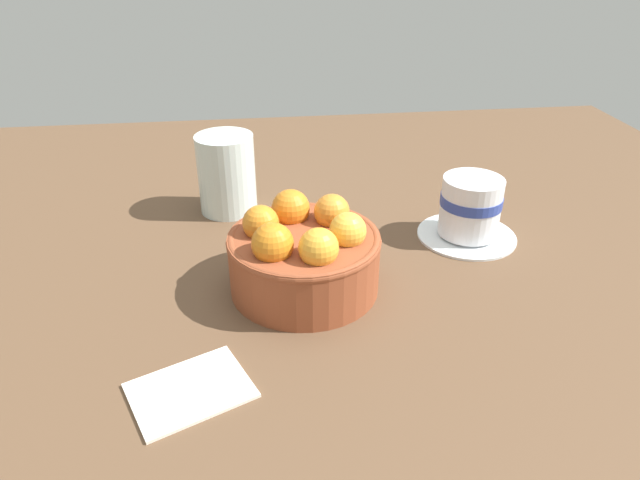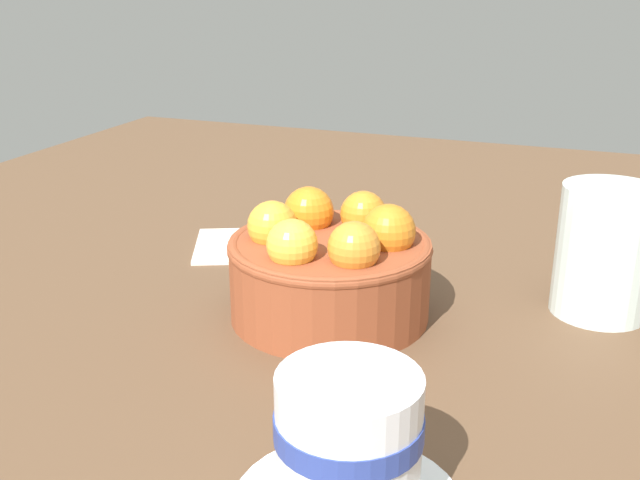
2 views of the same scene
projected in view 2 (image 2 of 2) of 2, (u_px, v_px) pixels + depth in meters
ground_plane at (329, 339)px, 59.22cm from camera, size 132.54×119.46×4.26cm
terracotta_bowl at (330, 266)px, 57.09cm from camera, size 15.64×15.64×9.25cm
coffee_cup at (348, 450)px, 36.22cm from camera, size 11.89×11.89×7.65cm
water_glass at (605, 251)px, 57.31cm from camera, size 7.44×7.44×10.27cm
folded_napkin at (232, 244)px, 72.57cm from camera, size 11.47×10.30×0.60cm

